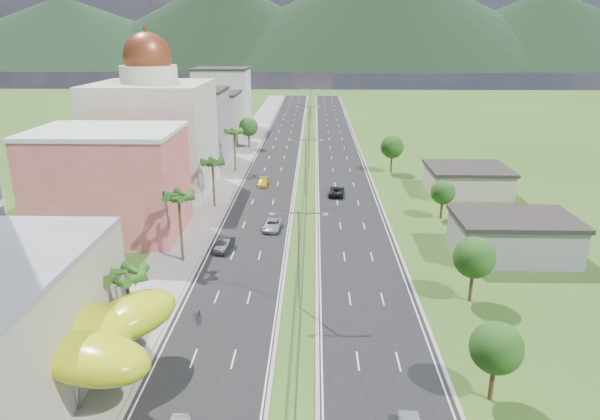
{
  "coord_description": "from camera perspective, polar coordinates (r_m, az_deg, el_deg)",
  "views": [
    {
      "loc": [
        1.58,
        -41.85,
        28.21
      ],
      "look_at": [
        -0.21,
        22.51,
        7.0
      ],
      "focal_mm": 32.0,
      "sensor_mm": 36.0,
      "label": 1
    }
  ],
  "objects": [
    {
      "name": "streetlight_median_d",
      "position": [
        138.53,
        0.93,
        9.32
      ],
      "size": [
        6.04,
        0.25,
        11.0
      ],
      "color": "gray",
      "rests_on": "ground"
    },
    {
      "name": "midrise_grey",
      "position": [
        126.78,
        -11.59,
        8.7
      ],
      "size": [
        16.0,
        15.0,
        16.0
      ],
      "primitive_type": "cube",
      "color": "gray",
      "rests_on": "ground"
    },
    {
      "name": "leafy_tree_lfar",
      "position": [
        139.76,
        -5.52,
        8.83
      ],
      "size": [
        4.9,
        4.9,
        8.05
      ],
      "color": "#47301C",
      "rests_on": "ground"
    },
    {
      "name": "sidewalk_left",
      "position": [
        136.1,
        -6.33,
        6.19
      ],
      "size": [
        7.0,
        260.0,
        0.12
      ],
      "primitive_type": "cube",
      "color": "gray",
      "rests_on": "ground"
    },
    {
      "name": "midrise_white",
      "position": [
        170.37,
        -8.25,
        11.58
      ],
      "size": [
        16.0,
        15.0,
        18.0
      ],
      "primitive_type": "cube",
      "color": "silver",
      "rests_on": "ground"
    },
    {
      "name": "mountain_ridge",
      "position": [
        496.11,
        8.64,
        14.78
      ],
      "size": [
        860.0,
        140.0,
        90.0
      ],
      "primitive_type": null,
      "color": "black",
      "rests_on": "ground"
    },
    {
      "name": "leafy_tree_rd",
      "position": [
        115.29,
        9.81,
        6.65
      ],
      "size": [
        4.9,
        4.9,
        8.05
      ],
      "color": "#47301C",
      "rests_on": "ground"
    },
    {
      "name": "shed_far",
      "position": [
        104.23,
        17.38,
        2.94
      ],
      "size": [
        14.0,
        12.0,
        4.4
      ],
      "primitive_type": "cube",
      "color": "#B6AB96",
      "rests_on": "ground"
    },
    {
      "name": "leafy_tree_ra",
      "position": [
        45.99,
        20.21,
        -13.65
      ],
      "size": [
        4.2,
        4.2,
        6.9
      ],
      "color": "#47301C",
      "rests_on": "ground"
    },
    {
      "name": "road_left",
      "position": [
        135.14,
        -2.31,
        6.18
      ],
      "size": [
        11.0,
        260.0,
        0.04
      ],
      "primitive_type": "cube",
      "color": "black",
      "rests_on": "ground"
    },
    {
      "name": "lime_canopy",
      "position": [
        49.37,
        -25.12,
        -11.72
      ],
      "size": [
        18.0,
        15.0,
        7.4
      ],
      "color": "#BAC813",
      "rests_on": "ground"
    },
    {
      "name": "car_yellow_far_left",
      "position": [
        104.75,
        -3.98,
        2.97
      ],
      "size": [
        1.89,
        4.59,
        1.33
      ],
      "primitive_type": "imported",
      "rotation": [
        0.0,
        0.0,
        -0.01
      ],
      "color": "yellow",
      "rests_on": "road_left"
    },
    {
      "name": "palm_tree_d",
      "position": [
        90.9,
        -9.32,
        4.85
      ],
      "size": [
        3.6,
        3.6,
        8.6
      ],
      "color": "#47301C",
      "rests_on": "ground"
    },
    {
      "name": "palm_tree_e",
      "position": [
        114.88,
        -7.06,
        8.12
      ],
      "size": [
        3.6,
        3.6,
        9.4
      ],
      "color": "#47301C",
      "rests_on": "ground"
    },
    {
      "name": "pink_shophouse",
      "position": [
        82.21,
        -19.58,
        2.57
      ],
      "size": [
        20.0,
        15.0,
        15.0
      ],
      "primitive_type": "cube",
      "color": "#CE5554",
      "rests_on": "ground"
    },
    {
      "name": "midrise_beige",
      "position": [
        148.26,
        -9.68,
        9.56
      ],
      "size": [
        16.0,
        15.0,
        13.0
      ],
      "primitive_type": "cube",
      "color": "#B6AB96",
      "rests_on": "ground"
    },
    {
      "name": "car_silver_mid_left",
      "position": [
        80.98,
        -2.98,
        -1.59
      ],
      "size": [
        2.94,
        5.52,
        1.48
      ],
      "primitive_type": "imported",
      "rotation": [
        0.0,
        0.0,
        -0.09
      ],
      "color": "#A4A5AC",
      "rests_on": "road_left"
    },
    {
      "name": "domed_building",
      "position": [
        102.66,
        -15.34,
        8.14
      ],
      "size": [
        20.0,
        20.0,
        28.7
      ],
      "color": "beige",
      "rests_on": "ground"
    },
    {
      "name": "shed_near",
      "position": [
        76.34,
        21.76,
        -2.81
      ],
      "size": [
        15.0,
        10.0,
        5.0
      ],
      "primitive_type": "cube",
      "color": "gray",
      "rests_on": "ground"
    },
    {
      "name": "ground",
      "position": [
        50.5,
        -0.49,
        -15.73
      ],
      "size": [
        500.0,
        500.0,
        0.0
      ],
      "primitive_type": "plane",
      "color": "#2D5119",
      "rests_on": "ground"
    },
    {
      "name": "car_dark_left",
      "position": [
        73.94,
        -8.09,
        -3.7
      ],
      "size": [
        2.43,
        4.98,
        1.57
      ],
      "primitive_type": "imported",
      "rotation": [
        0.0,
        0.0,
        -0.17
      ],
      "color": "black",
      "rests_on": "road_left"
    },
    {
      "name": "road_right",
      "position": [
        134.96,
        4.09,
        6.13
      ],
      "size": [
        11.0,
        260.0,
        0.04
      ],
      "primitive_type": "cube",
      "color": "black",
      "rests_on": "ground"
    },
    {
      "name": "palm_tree_c",
      "position": [
        68.97,
        -12.82,
        1.16
      ],
      "size": [
        3.6,
        3.6,
        9.6
      ],
      "color": "#47301C",
      "rests_on": "ground"
    },
    {
      "name": "median_guardrail",
      "position": [
        117.15,
        0.78,
        4.61
      ],
      "size": [
        0.1,
        216.06,
        0.76
      ],
      "color": "gray",
      "rests_on": "ground"
    },
    {
      "name": "streetlight_median_b",
      "position": [
        56.14,
        -0.14,
        -4.24
      ],
      "size": [
        6.04,
        0.25,
        11.0
      ],
      "color": "gray",
      "rests_on": "ground"
    },
    {
      "name": "motorcycle",
      "position": [
        57.32,
        -10.81,
        -10.79
      ],
      "size": [
        0.8,
        2.16,
        1.36
      ],
      "primitive_type": "imported",
      "rotation": [
        0.0,
        0.0,
        0.08
      ],
      "color": "black",
      "rests_on": "road_left"
    },
    {
      "name": "car_dark_far_right",
      "position": [
        98.38,
        3.92,
        2.04
      ],
      "size": [
        3.2,
        5.96,
        1.59
      ],
      "primitive_type": "imported",
      "rotation": [
        0.0,
        0.0,
        3.04
      ],
      "color": "black",
      "rests_on": "road_right"
    },
    {
      "name": "streetlight_median_c",
      "position": [
        94.34,
        0.59,
        5.08
      ],
      "size": [
        6.04,
        0.25,
        11.0
      ],
      "color": "gray",
      "rests_on": "ground"
    },
    {
      "name": "streetlight_median_e",
      "position": [
        183.12,
        1.11,
        11.5
      ],
      "size": [
        6.04,
        0.25,
        11.0
      ],
      "color": "gray",
      "rests_on": "ground"
    },
    {
      "name": "palm_tree_b",
      "position": [
        51.59,
        -18.03,
        -6.93
      ],
      "size": [
        3.6,
        3.6,
        8.1
      ],
      "color": "#47301C",
      "rests_on": "ground"
    },
    {
      "name": "leafy_tree_rc",
      "position": [
        87.66,
        15.0,
        1.82
      ],
      "size": [
        3.85,
        3.85,
        6.33
      ],
      "color": "#47301C",
      "rests_on": "ground"
    },
    {
      "name": "leafy_tree_rb",
      "position": [
        61.11,
        18.09,
        -4.87
      ],
      "size": [
        4.55,
        4.55,
        7.47
      ],
      "color": "#47301C",
      "rests_on": "ground"
    }
  ]
}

